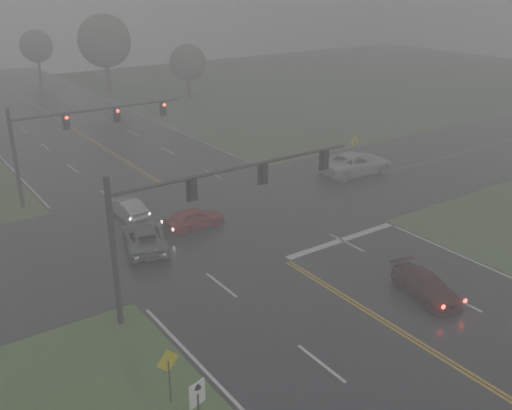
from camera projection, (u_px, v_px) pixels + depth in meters
main_road at (232, 227)px, 37.00m from camera, size 18.00×160.00×0.02m
cross_street at (216, 217)px, 38.53m from camera, size 120.00×14.00×0.02m
stop_bar at (342, 241)px, 35.13m from camera, size 8.50×0.50×0.01m
sedan_maroon at (425, 297)px, 28.96m from camera, size 2.47×4.49×1.23m
sedan_red at (194, 228)px, 36.85m from camera, size 4.03×1.65×1.37m
sedan_silver at (128, 217)px, 38.59m from camera, size 1.63×3.98×1.28m
car_grey at (146, 248)px, 34.12m from camera, size 3.69×5.49×1.40m
pickup_white at (355, 174)px, 47.06m from camera, size 6.61×3.43×1.78m
signal_gantry_near at (197, 202)px, 27.20m from camera, size 13.89×0.32×7.26m
signal_gantry_far at (70, 131)px, 40.54m from camera, size 12.76×0.36×7.03m
sign_diamond_west at (168, 367)px, 21.19m from camera, size 0.99×0.22×2.40m
sign_arrow_white at (198, 405)px, 18.63m from camera, size 0.66×0.20×3.00m
sign_diamond_east at (354, 145)px, 48.15m from camera, size 1.16×0.26×2.82m
tree_ne_a at (104, 41)px, 77.87m from camera, size 7.21×7.21×10.59m
tree_e_near at (188, 63)px, 74.81m from camera, size 4.78×4.78×7.02m
tree_n_far at (36, 46)px, 90.00m from camera, size 5.09×5.09×7.47m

